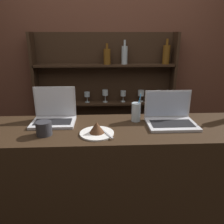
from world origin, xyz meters
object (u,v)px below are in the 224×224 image
at_px(cake_plate, 97,130).
at_px(coffee_cup, 44,128).
at_px(water_glass, 136,112).
at_px(laptop_near, 54,114).
at_px(laptop_far, 170,117).

xyz_separation_m(cake_plate, coffee_cup, (-0.32, 0.01, 0.02)).
height_order(water_glass, coffee_cup, water_glass).
xyz_separation_m(water_glass, coffee_cup, (-0.60, -0.20, -0.02)).
height_order(laptop_near, coffee_cup, laptop_near).
bearing_deg(coffee_cup, laptop_far, 10.09).
height_order(laptop_far, water_glass, laptop_far).
height_order(laptop_far, cake_plate, laptop_far).
bearing_deg(cake_plate, laptop_near, 143.83).
xyz_separation_m(laptop_near, cake_plate, (0.30, -0.22, -0.03)).
distance_m(laptop_near, laptop_far, 0.81).
height_order(cake_plate, water_glass, water_glass).
height_order(cake_plate, coffee_cup, coffee_cup).
xyz_separation_m(laptop_near, coffee_cup, (-0.02, -0.22, -0.01)).
bearing_deg(water_glass, coffee_cup, -161.01).
height_order(laptop_near, water_glass, laptop_near).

